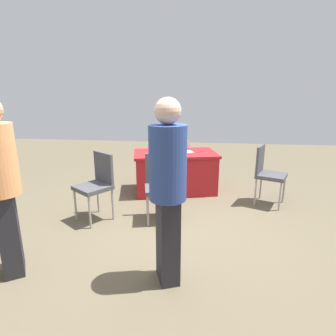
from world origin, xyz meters
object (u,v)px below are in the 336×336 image
(chair_aisle, at_px, (267,171))
(person_presenter, at_px, (168,185))
(chair_tucked_right, at_px, (97,182))
(chair_tucked_left, at_px, (160,183))
(person_attendee_standing, at_px, (1,181))
(laptop_silver, at_px, (183,150))
(table_foreground, at_px, (175,172))
(scissors_red, at_px, (200,152))
(yarn_ball, at_px, (155,149))

(chair_aisle, height_order, person_presenter, person_presenter)
(chair_tucked_right, distance_m, person_presenter, 1.78)
(chair_tucked_left, relative_size, person_attendee_standing, 0.54)
(chair_tucked_right, xyz_separation_m, person_presenter, (-1.20, 1.25, 0.42))
(laptop_silver, bearing_deg, table_foreground, -8.82)
(table_foreground, relative_size, scissors_red, 9.29)
(chair_tucked_right, bearing_deg, chair_tucked_left, -136.01)
(laptop_silver, bearing_deg, person_presenter, 66.85)
(person_presenter, distance_m, laptop_silver, 2.65)
(chair_tucked_right, bearing_deg, person_attendee_standing, 109.08)
(person_presenter, bearing_deg, laptop_silver, 160.10)
(chair_aisle, bearing_deg, scissors_red, -92.57)
(table_foreground, xyz_separation_m, yarn_ball, (0.38, -0.00, 0.43))
(chair_tucked_right, relative_size, chair_aisle, 1.00)
(person_presenter, bearing_deg, scissors_red, 153.63)
(person_presenter, xyz_separation_m, person_attendee_standing, (1.59, 0.09, 0.00))
(chair_aisle, height_order, person_attendee_standing, person_attendee_standing)
(chair_aisle, distance_m, person_presenter, 2.59)
(person_attendee_standing, bearing_deg, table_foreground, 118.33)
(laptop_silver, height_order, yarn_ball, laptop_silver)
(chair_aisle, xyz_separation_m, person_presenter, (1.36, 2.16, 0.42))
(person_presenter, bearing_deg, table_foreground, 163.31)
(chair_tucked_left, bearing_deg, person_attendee_standing, 36.03)
(person_attendee_standing, xyz_separation_m, laptop_silver, (-1.53, -2.74, -0.21))
(table_foreground, bearing_deg, chair_aisle, 164.37)
(person_presenter, relative_size, laptop_silver, 4.32)
(scissors_red, bearing_deg, person_attendee_standing, 3.33)
(table_foreground, bearing_deg, chair_tucked_right, 53.76)
(scissors_red, bearing_deg, yarn_ball, -46.45)
(person_attendee_standing, bearing_deg, chair_tucked_right, 129.25)
(chair_tucked_right, distance_m, scissors_red, 2.06)
(chair_tucked_right, height_order, person_attendee_standing, person_attendee_standing)
(person_attendee_standing, bearing_deg, person_presenter, 58.88)
(person_presenter, bearing_deg, chair_tucked_right, -157.47)
(table_foreground, bearing_deg, person_attendee_standing, 62.88)
(chair_aisle, height_order, scissors_red, chair_aisle)
(table_foreground, bearing_deg, person_presenter, 94.49)
(chair_tucked_right, relative_size, yarn_ball, 8.52)
(scissors_red, bearing_deg, laptop_silver, -41.92)
(laptop_silver, xyz_separation_m, scissors_red, (-0.30, -0.06, -0.04))
(chair_tucked_right, height_order, chair_aisle, same)
(chair_tucked_left, relative_size, chair_aisle, 0.98)
(chair_tucked_right, xyz_separation_m, yarn_ball, (-0.61, -1.35, 0.23))
(table_foreground, height_order, scissors_red, scissors_red)
(chair_tucked_left, xyz_separation_m, laptop_silver, (-0.24, -1.25, 0.24))
(chair_tucked_left, bearing_deg, chair_aisle, -167.84)
(chair_aisle, height_order, laptop_silver, chair_aisle)
(chair_tucked_left, height_order, chair_aisle, chair_aisle)
(chair_tucked_left, height_order, laptop_silver, chair_tucked_left)
(chair_tucked_left, distance_m, yarn_ball, 1.27)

